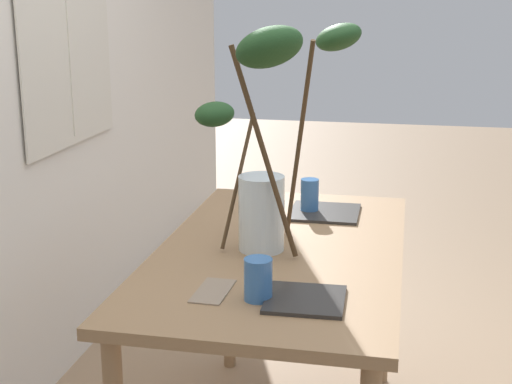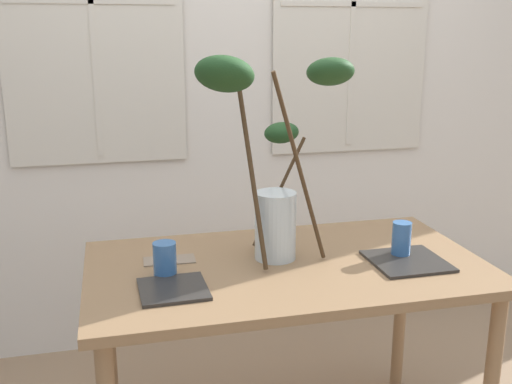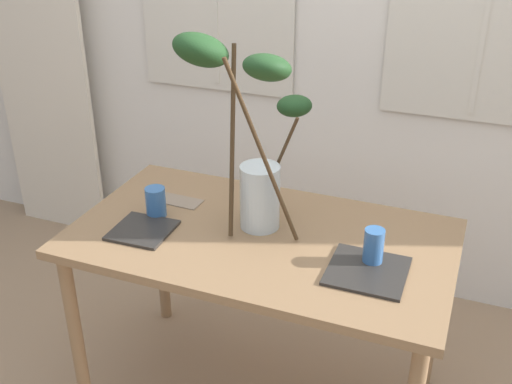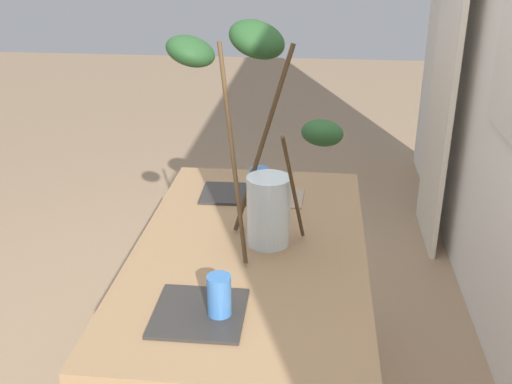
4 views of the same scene
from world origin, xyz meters
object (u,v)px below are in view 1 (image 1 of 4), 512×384
(dining_table, at_px, (280,273))
(plate_square_right, at_px, (325,212))
(vase_with_branches, at_px, (268,141))
(drinking_glass_blue_left, at_px, (258,279))
(plate_square_left, at_px, (305,299))
(drinking_glass_blue_right, at_px, (310,196))

(dining_table, bearing_deg, plate_square_right, -13.13)
(vase_with_branches, xyz_separation_m, plate_square_right, (0.46, -0.12, -0.35))
(drinking_glass_blue_left, bearing_deg, dining_table, 1.66)
(plate_square_left, distance_m, plate_square_right, 0.81)
(vase_with_branches, distance_m, drinking_glass_blue_right, 0.56)
(plate_square_left, bearing_deg, vase_with_branches, 25.68)
(drinking_glass_blue_left, distance_m, drinking_glass_blue_right, 0.83)
(drinking_glass_blue_left, relative_size, drinking_glass_blue_right, 0.89)
(dining_table, xyz_separation_m, vase_with_branches, (-0.06, 0.03, 0.44))
(dining_table, height_order, vase_with_branches, vase_with_branches)
(plate_square_left, bearing_deg, plate_square_right, 2.94)
(vase_with_branches, height_order, drinking_glass_blue_right, vase_with_branches)
(dining_table, distance_m, drinking_glass_blue_right, 0.44)
(dining_table, bearing_deg, vase_with_branches, 153.04)
(plate_square_right, bearing_deg, plate_square_left, -177.06)
(drinking_glass_blue_left, xyz_separation_m, plate_square_right, (0.82, -0.08, -0.05))
(dining_table, xyz_separation_m, plate_square_left, (-0.41, -0.14, 0.09))
(dining_table, bearing_deg, drinking_glass_blue_right, -5.21)
(vase_with_branches, bearing_deg, drinking_glass_blue_left, -173.27)
(drinking_glass_blue_left, relative_size, plate_square_right, 0.46)
(plate_square_right, bearing_deg, dining_table, 166.87)
(dining_table, relative_size, drinking_glass_blue_right, 10.67)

